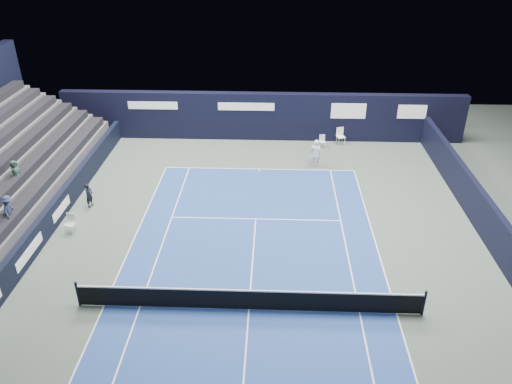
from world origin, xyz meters
TOP-DOWN VIEW (x-y plane):
  - ground at (0.00, 2.00)m, footprint 48.00×48.00m
  - court_surface at (0.00, 0.00)m, footprint 10.97×23.77m
  - enclosure_wall_right at (10.50, 6.00)m, footprint 0.30×22.00m
  - folding_chair_back_a at (3.88, 15.24)m, footprint 0.42×0.41m
  - folding_chair_back_b at (5.08, 15.86)m, footprint 0.59×0.58m
  - line_judge_chair at (-8.52, 4.98)m, footprint 0.48×0.47m
  - line_judge at (-8.42, 7.30)m, footprint 0.43×0.54m
  - court_markings at (0.00, 0.00)m, footprint 11.03×23.83m
  - tennis_net at (0.00, 0.00)m, footprint 12.90×0.10m
  - back_sponsor_wall at (0.01, 16.50)m, footprint 26.00×0.63m
  - side_barrier_left at (-9.50, 5.97)m, footprint 0.33×22.00m
  - tennis_player at (3.26, 12.45)m, footprint 0.67×0.87m

SIDE VIEW (x-z plane):
  - ground at x=0.00m, z-range 0.00..0.00m
  - court_surface at x=0.00m, z-range 0.00..0.01m
  - court_markings at x=0.00m, z-range 0.01..0.01m
  - folding_chair_back_a at x=3.88m, z-range 0.06..0.88m
  - tennis_net at x=0.00m, z-range -0.04..1.06m
  - line_judge_chair at x=-8.52m, z-range 0.06..0.99m
  - side_barrier_left at x=-9.50m, z-range 0.00..1.20m
  - folding_chair_back_b at x=5.08m, z-range 0.07..1.16m
  - line_judge at x=-8.42m, z-range 0.00..1.28m
  - tennis_player at x=3.26m, z-range 0.00..1.68m
  - enclosure_wall_right at x=10.50m, z-range 0.00..1.80m
  - back_sponsor_wall at x=0.01m, z-range 0.00..3.10m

